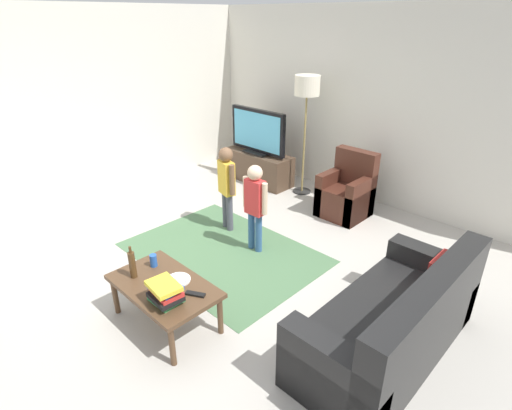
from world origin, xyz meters
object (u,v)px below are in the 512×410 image
Objects in this scene: plate at (178,280)px; armchair at (347,194)px; child_center at (255,201)px; coffee_table at (164,289)px; book_stack at (165,292)px; tv_remote at (195,294)px; couch at (397,327)px; floor_lamp at (307,92)px; bottle at (132,264)px; tv at (258,132)px; soda_can at (153,261)px; child_near_tv at (227,181)px; tv_stand at (259,167)px.

armchair is at bearing 92.32° from plate.
plate is (0.36, -1.34, -0.21)m from child_center.
armchair reaches higher than coffee_table.
book_stack is 1.84× the size of tv_remote.
coffee_table is 0.29m from book_stack.
floor_lamp is (-2.65, 2.15, 1.25)m from couch.
tv_remote is (0.60, 0.22, -0.12)m from bottle.
soda_can is (1.51, -2.95, -0.37)m from tv.
child_near_tv reaches higher than coffee_table.
floor_lamp is 10.47× the size of tv_remote.
tv_stand is at bearing 122.42° from book_stack.
tv_stand is at bearing 149.97° from couch.
tv is at bearing 115.70° from bottle.
coffee_table is (1.81, -3.05, -0.48)m from tv.
plate is (0.33, 0.24, -0.12)m from bottle.
armchair is at bearing 91.28° from coffee_table.
book_stack is at bearing -57.40° from tv.
floor_lamp is (0.81, 0.15, 1.30)m from tv_stand.
tv reaches higher than armchair.
couch is 2.00× the size of armchair.
tv is at bearing 97.25° from tv_remote.
plate is at bearing 125.42° from book_stack.
couch is 3.64m from floor_lamp.
bottle is at bearing -156.80° from coffee_table.
child_center is at bearing 102.11° from coffee_table.
tv_stand is 1.33× the size of armchair.
soda_can is at bearing -77.40° from floor_lamp.
tv is 0.61× the size of couch.
tv is 0.62× the size of floor_lamp.
tv_stand is at bearing 132.86° from child_center.
child_near_tv is 1.97m from tv_remote.
bottle is (-0.28, -0.12, 0.18)m from coffee_table.
coffee_table is at bearing -59.54° from tv_stand.
tv is 3.33m from soda_can.
couch is 2.61m from armchair.
child_center reaches higher than bottle.
child_center is at bearing -47.14° from tv_stand.
soda_can is (-0.23, -2.93, 0.18)m from armchair.
armchair is (1.74, -0.04, 0.05)m from tv_stand.
tv reaches higher than soda_can.
floor_lamp reaches higher than tv_remote.
tv is 1.00× the size of child_near_tv.
tv_stand reaches higher than coffee_table.
child_near_tv is (0.86, -1.45, -0.19)m from tv.
bottle is at bearing -144.00° from plate.
floor_lamp is 3.56m from bottle.
coffee_table is (0.31, -1.46, -0.27)m from child_center.
floor_lamp is at bearing 111.25° from child_center.
tv is at bearing -167.92° from floor_lamp.
plate is at bearing 3.27° from soda_can.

